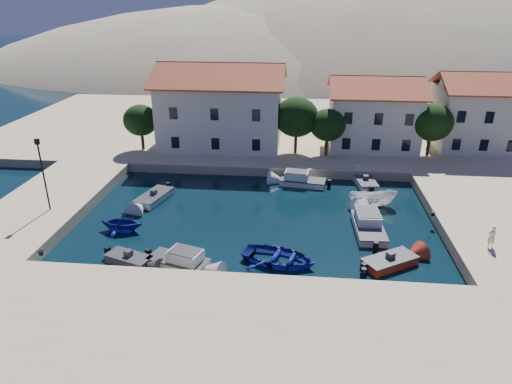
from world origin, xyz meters
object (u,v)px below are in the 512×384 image
at_px(building_left, 221,104).
at_px(cabin_cruiser_south, 178,261).
at_px(building_mid, 374,112).
at_px(building_right, 477,110).
at_px(rowboat_south, 279,262).
at_px(lamppost, 42,168).
at_px(pedestrian, 492,237).
at_px(boat_east, 372,206).
at_px(cabin_cruiser_east, 369,226).

xyz_separation_m(building_left, cabin_cruiser_south, (1.23, -26.13, -5.46)).
distance_m(building_mid, cabin_cruiser_south, 32.24).
xyz_separation_m(building_left, building_right, (30.00, 2.00, -0.46)).
xyz_separation_m(building_mid, rowboat_south, (-9.67, -25.89, -5.22)).
height_order(building_left, lamppost, building_left).
relative_size(lamppost, pedestrian, 3.66).
relative_size(building_right, cabin_cruiser_south, 2.00).
bearing_deg(building_right, building_mid, -175.24).
relative_size(boat_east, pedestrian, 2.59).
bearing_deg(cabin_cruiser_south, pedestrian, 25.96).
bearing_deg(cabin_cruiser_south, boat_east, 55.34).
bearing_deg(boat_east, cabin_cruiser_south, 122.87).
bearing_deg(rowboat_south, cabin_cruiser_east, -36.83).
height_order(building_mid, cabin_cruiser_east, building_mid).
relative_size(building_left, boat_east, 3.34).
bearing_deg(building_mid, building_left, -176.82).
relative_size(building_left, cabin_cruiser_south, 3.11).
bearing_deg(cabin_cruiser_east, pedestrian, -115.36).
relative_size(lamppost, boat_east, 1.41).
height_order(building_left, boat_east, building_left).
xyz_separation_m(rowboat_south, boat_east, (7.97, 10.40, 0.00)).
bearing_deg(cabin_cruiser_south, building_left, 110.36).
distance_m(building_mid, cabin_cruiser_east, 21.12).
distance_m(building_right, boat_east, 22.13).
relative_size(building_mid, pedestrian, 6.17).
bearing_deg(rowboat_south, building_left, 33.70).
distance_m(building_mid, pedestrian, 24.74).
height_order(cabin_cruiser_south, boat_east, cabin_cruiser_south).
distance_m(building_right, pedestrian, 25.98).
relative_size(building_right, cabin_cruiser_east, 1.70).
bearing_deg(building_left, building_mid, 3.18).
height_order(building_left, building_mid, building_left).
height_order(building_mid, cabin_cruiser_south, building_mid).
height_order(boat_east, pedestrian, pedestrian).
height_order(cabin_cruiser_east, pedestrian, pedestrian).
xyz_separation_m(building_left, rowboat_south, (8.33, -24.89, -5.94)).
height_order(building_right, boat_east, building_right).
distance_m(cabin_cruiser_south, boat_east, 19.04).
xyz_separation_m(lamppost, rowboat_south, (19.83, -4.89, -4.75)).
bearing_deg(lamppost, building_mid, 35.45).
bearing_deg(boat_east, building_left, 43.54).
bearing_deg(building_right, boat_east, -129.72).
distance_m(lamppost, pedestrian, 35.22).
bearing_deg(cabin_cruiser_south, building_right, 62.02).
bearing_deg(pedestrian, rowboat_south, -4.56).
distance_m(building_left, lamppost, 23.10).
bearing_deg(building_mid, pedestrian, -77.08).
bearing_deg(boat_east, rowboat_south, 137.71).
relative_size(building_left, lamppost, 2.36).
bearing_deg(building_right, lamppost, -152.07).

